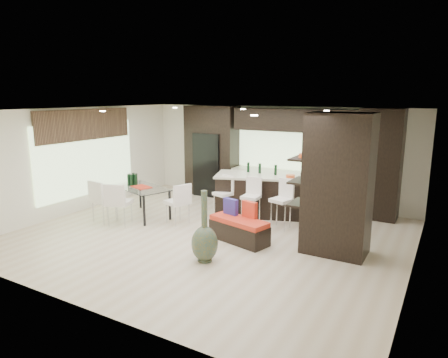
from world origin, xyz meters
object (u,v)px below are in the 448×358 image
Objects in this scene: stool_left at (223,201)px; floor_vase at (204,226)px; bench at (239,230)px; chair_near at (120,205)px; kitchen_island at (265,195)px; chair_end at (178,205)px; stool_mid at (251,205)px; stool_right at (281,209)px; dining_table at (142,202)px; chair_far at (105,203)px.

stool_left is 0.65× the size of floor_vase.
bench is 2.98m from chair_near.
kitchen_island is 2.76× the size of chair_end.
chair_end is at bearing 15.44° from chair_near.
kitchen_island is at bearing 94.39° from floor_vase.
chair_end reaches higher than stool_mid.
dining_table is at bearing -149.32° from stool_right.
stool_mid is 0.77m from stool_right.
stool_left is at bearing -151.98° from kitchen_island.
stool_mid is 3.09m from chair_near.
chair_far is 1.77m from chair_end.
chair_far is at bearing -125.85° from stool_left.
bench is 1.88m from chair_end.
stool_right is at bearing -3.46° from stool_mid.
floor_vase is 1.42× the size of chair_far.
stool_right is 1.30m from bench.
bench is at bearing -11.36° from chair_near.
kitchen_island is at bearing -21.73° from chair_end.
stool_right is at bearing 29.49° from chair_far.
stool_right is 0.69× the size of floor_vase.
chair_far reaches higher than stool_right.
bench is 1.28m from floor_vase.
kitchen_island is 2.27m from chair_end.
chair_near is at bearing -137.79° from stool_right.
chair_end is (-1.84, 0.35, 0.20)m from bench.
stool_right reaches higher than chair_end.
stool_mid reaches higher than bench.
stool_mid is at bearing 12.53° from chair_near.
chair_end reaches higher than dining_table.
chair_far reaches higher than bench.
kitchen_island is at bearing 113.37° from bench.
chair_end is (-1.76, 1.55, -0.22)m from floor_vase.
bench is (1.09, -1.22, -0.18)m from stool_left.
stool_mid reaches higher than dining_table.
dining_table is at bearing 151.57° from floor_vase.
floor_vase is 1.48× the size of chair_end.
stool_right is 3.76m from chair_near.
chair_far is at bearing 160.55° from chair_near.
chair_near is at bearing 6.72° from chair_far.
floor_vase is 3.27m from dining_table.
dining_table is at bearing -164.55° from stool_mid.
chair_far is at bearing 166.97° from floor_vase.
kitchen_island reaches higher than stool_left.
stool_left reaches higher than bench.
stool_right is 0.71× the size of bench.
dining_table is 1.72× the size of chair_end.
chair_end is at bearing -153.03° from stool_mid.
dining_table is 0.92m from chair_far.
stool_mid is 2.76m from dining_table.
kitchen_island is 1.86× the size of floor_vase.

